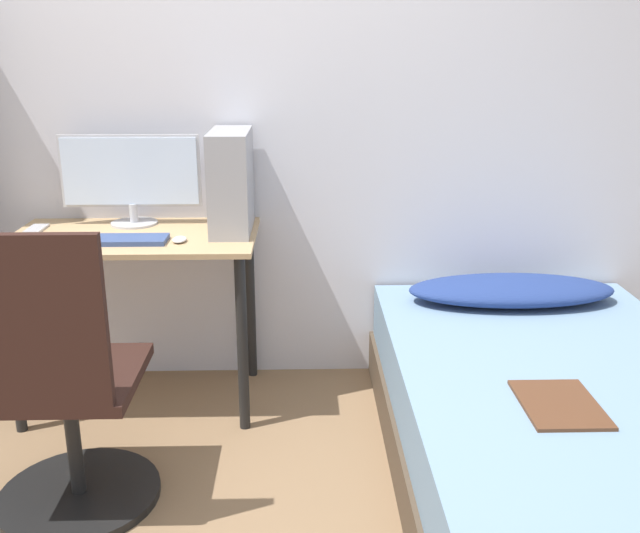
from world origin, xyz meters
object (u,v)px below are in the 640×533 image
object	(u,v)px
bed	(563,432)
pc_tower	(231,181)
monitor	(131,176)
keyboard	(113,240)
office_chair	(62,408)

from	to	relation	value
bed	pc_tower	world-z (taller)	pc_tower
monitor	pc_tower	world-z (taller)	pc_tower
monitor	pc_tower	distance (m)	0.46
bed	monitor	size ratio (longest dim) A/B	3.27
bed	monitor	bearing A→B (deg)	152.32
keyboard	pc_tower	xyz separation A→B (m)	(0.46, 0.19, 0.20)
office_chair	bed	distance (m)	1.72
office_chair	keyboard	xyz separation A→B (m)	(0.03, 0.67, 0.39)
office_chair	keyboard	distance (m)	0.77
office_chair	pc_tower	distance (m)	1.15
bed	monitor	xyz separation A→B (m)	(-1.66, 0.87, 0.77)
office_chair	monitor	bearing A→B (deg)	87.05
bed	keyboard	world-z (taller)	keyboard
office_chair	bed	bearing A→B (deg)	3.36
office_chair	monitor	size ratio (longest dim) A/B	1.70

